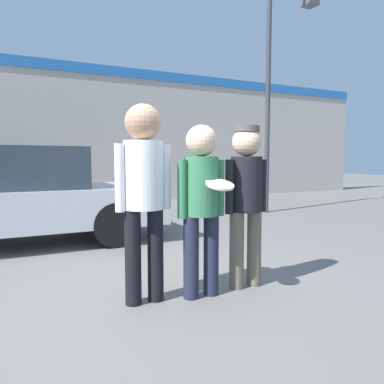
{
  "coord_description": "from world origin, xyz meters",
  "views": [
    {
      "loc": [
        -1.37,
        -3.5,
        1.34
      ],
      "look_at": [
        0.3,
        -0.14,
        1.01
      ],
      "focal_mm": 35.0,
      "sensor_mm": 36.0,
      "label": 1
    }
  ],
  "objects_px": {
    "person_right": "(246,192)",
    "street_lamp": "(277,74)",
    "person_middle_with_frisbee": "(202,196)",
    "parked_car_near": "(6,196)",
    "person_left": "(144,184)"
  },
  "relations": [
    {
      "from": "person_middle_with_frisbee",
      "to": "person_right",
      "type": "height_order",
      "value": "person_right"
    },
    {
      "from": "person_middle_with_frisbee",
      "to": "parked_car_near",
      "type": "relative_size",
      "value": 0.36
    },
    {
      "from": "parked_car_near",
      "to": "person_middle_with_frisbee",
      "type": "bearing_deg",
      "value": -62.85
    },
    {
      "from": "person_right",
      "to": "parked_car_near",
      "type": "distance_m",
      "value": 3.94
    },
    {
      "from": "person_left",
      "to": "parked_car_near",
      "type": "xyz_separation_m",
      "value": [
        -1.14,
        3.18,
        -0.35
      ]
    },
    {
      "from": "person_right",
      "to": "parked_car_near",
      "type": "relative_size",
      "value": 0.36
    },
    {
      "from": "person_middle_with_frisbee",
      "to": "street_lamp",
      "type": "xyz_separation_m",
      "value": [
        4.51,
        4.46,
        2.49
      ]
    },
    {
      "from": "person_right",
      "to": "street_lamp",
      "type": "xyz_separation_m",
      "value": [
        3.96,
        4.41,
        2.47
      ]
    },
    {
      "from": "person_middle_with_frisbee",
      "to": "person_left",
      "type": "bearing_deg",
      "value": 169.63
    },
    {
      "from": "person_left",
      "to": "street_lamp",
      "type": "xyz_separation_m",
      "value": [
        5.06,
        4.36,
        2.36
      ]
    },
    {
      "from": "person_right",
      "to": "parked_car_near",
      "type": "height_order",
      "value": "person_right"
    },
    {
      "from": "street_lamp",
      "to": "person_middle_with_frisbee",
      "type": "bearing_deg",
      "value": -135.33
    },
    {
      "from": "person_left",
      "to": "person_right",
      "type": "relative_size",
      "value": 1.1
    },
    {
      "from": "parked_car_near",
      "to": "street_lamp",
      "type": "xyz_separation_m",
      "value": [
        6.19,
        1.17,
        2.71
      ]
    },
    {
      "from": "person_left",
      "to": "street_lamp",
      "type": "bearing_deg",
      "value": 40.74
    }
  ]
}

